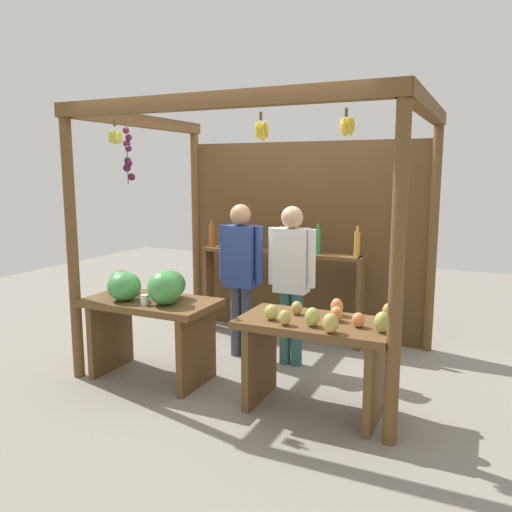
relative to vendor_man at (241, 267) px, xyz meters
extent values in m
plane|color=gray|center=(0.30, -0.07, -0.94)|extent=(12.00, 12.00, 0.00)
cylinder|color=brown|center=(-1.13, -1.12, 0.30)|extent=(0.10, 0.10, 2.46)
cylinder|color=brown|center=(1.72, -1.12, 0.30)|extent=(0.10, 0.10, 2.46)
cylinder|color=brown|center=(-1.13, 0.99, 0.30)|extent=(0.10, 0.10, 2.46)
cylinder|color=brown|center=(1.72, 0.99, 0.30)|extent=(0.10, 0.10, 2.46)
cube|color=brown|center=(0.30, -1.12, 1.47)|extent=(2.95, 0.12, 0.12)
cube|color=brown|center=(-1.13, -0.07, 1.47)|extent=(0.12, 2.21, 0.12)
cube|color=brown|center=(1.72, -0.07, 1.47)|extent=(0.12, 2.21, 0.12)
cube|color=#52381E|center=(0.30, 1.01, 0.17)|extent=(2.85, 0.04, 2.22)
cylinder|color=brown|center=(0.65, -0.96, 1.36)|extent=(0.02, 0.02, 0.06)
ellipsoid|color=gold|center=(0.69, -0.95, 1.26)|extent=(0.04, 0.08, 0.13)
ellipsoid|color=gold|center=(0.67, -0.94, 1.25)|extent=(0.05, 0.05, 0.13)
ellipsoid|color=gold|center=(0.65, -0.92, 1.27)|extent=(0.08, 0.04, 0.13)
ellipsoid|color=gold|center=(0.62, -0.93, 1.26)|extent=(0.06, 0.06, 0.13)
ellipsoid|color=gold|center=(0.63, -0.96, 1.26)|extent=(0.04, 0.08, 0.13)
ellipsoid|color=gold|center=(0.64, -0.98, 1.25)|extent=(0.07, 0.06, 0.13)
ellipsoid|color=gold|center=(0.65, -0.98, 1.24)|extent=(0.08, 0.04, 0.13)
ellipsoid|color=gold|center=(0.68, -0.98, 1.23)|extent=(0.05, 0.05, 0.13)
cylinder|color=brown|center=(1.30, -0.92, 1.36)|extent=(0.02, 0.02, 0.06)
ellipsoid|color=gold|center=(1.34, -0.92, 1.27)|extent=(0.04, 0.06, 0.11)
ellipsoid|color=gold|center=(1.31, -0.90, 1.27)|extent=(0.06, 0.06, 0.12)
ellipsoid|color=gold|center=(1.30, -0.90, 1.27)|extent=(0.06, 0.04, 0.12)
ellipsoid|color=gold|center=(1.28, -0.90, 1.27)|extent=(0.06, 0.05, 0.12)
ellipsoid|color=gold|center=(1.27, -0.91, 1.27)|extent=(0.04, 0.06, 0.12)
ellipsoid|color=gold|center=(1.27, -0.93, 1.27)|extent=(0.05, 0.07, 0.12)
ellipsoid|color=gold|center=(1.28, -0.95, 1.24)|extent=(0.07, 0.05, 0.12)
ellipsoid|color=gold|center=(1.30, -0.95, 1.25)|extent=(0.05, 0.04, 0.11)
ellipsoid|color=gold|center=(1.33, -0.94, 1.25)|extent=(0.06, 0.06, 0.12)
cylinder|color=brown|center=(-0.70, -0.99, 1.36)|extent=(0.02, 0.02, 0.06)
ellipsoid|color=#D1CC4C|center=(-0.68, -0.99, 1.24)|extent=(0.04, 0.07, 0.12)
ellipsoid|color=#D1CC4C|center=(-0.67, -0.95, 1.24)|extent=(0.05, 0.05, 0.12)
ellipsoid|color=#D1CC4C|center=(-0.71, -0.95, 1.23)|extent=(0.06, 0.04, 0.12)
ellipsoid|color=#D1CC4C|center=(-0.73, -0.97, 1.25)|extent=(0.05, 0.06, 0.12)
ellipsoid|color=#D1CC4C|center=(-0.74, -1.01, 1.24)|extent=(0.05, 0.05, 0.12)
ellipsoid|color=#D1CC4C|center=(-0.71, -1.01, 1.23)|extent=(0.06, 0.04, 0.12)
ellipsoid|color=#D1CC4C|center=(-0.67, -1.01, 1.25)|extent=(0.05, 0.05, 0.12)
cylinder|color=#4C422D|center=(-0.73, -0.80, 1.11)|extent=(0.01, 0.01, 0.55)
sphere|color=#601E42|center=(-0.71, -0.82, 1.31)|extent=(0.06, 0.06, 0.06)
sphere|color=#511938|center=(-0.71, -0.79, 1.25)|extent=(0.06, 0.06, 0.06)
sphere|color=#601E42|center=(-0.75, -0.77, 1.20)|extent=(0.07, 0.07, 0.07)
sphere|color=#511938|center=(-0.72, -0.80, 1.15)|extent=(0.06, 0.06, 0.06)
sphere|color=#47142D|center=(-0.71, -0.82, 1.05)|extent=(0.06, 0.06, 0.06)
sphere|color=#47142D|center=(-0.71, -0.81, 1.02)|extent=(0.07, 0.07, 0.07)
sphere|color=#47142D|center=(-0.76, -0.78, 0.98)|extent=(0.07, 0.07, 0.07)
sphere|color=#47142D|center=(-0.71, -0.77, 0.90)|extent=(0.07, 0.07, 0.07)
cube|color=brown|center=(-0.49, -0.86, -0.22)|extent=(1.20, 0.64, 0.06)
cube|color=brown|center=(-0.97, -0.86, -0.59)|extent=(0.06, 0.58, 0.68)
cube|color=brown|center=(-0.01, -0.86, -0.59)|extent=(0.06, 0.58, 0.68)
ellipsoid|color=#429347|center=(-0.67, -0.98, -0.06)|extent=(0.39, 0.39, 0.26)
ellipsoid|color=#38843D|center=(-0.35, -0.75, -0.06)|extent=(0.32, 0.32, 0.26)
ellipsoid|color=#2D7533|center=(-0.88, -0.77, -0.08)|extent=(0.34, 0.34, 0.22)
ellipsoid|color=#429347|center=(-0.26, -0.95, -0.05)|extent=(0.40, 0.40, 0.29)
cylinder|color=white|center=(-0.41, -1.04, -0.15)|extent=(0.07, 0.07, 0.09)
cube|color=brown|center=(1.08, -0.86, -0.22)|extent=(1.20, 0.64, 0.06)
cube|color=brown|center=(0.60, -0.86, -0.59)|extent=(0.06, 0.58, 0.68)
cube|color=brown|center=(1.56, -0.86, -0.59)|extent=(0.06, 0.58, 0.68)
ellipsoid|color=#B79E47|center=(1.59, -0.60, -0.13)|extent=(0.13, 0.13, 0.13)
ellipsoid|color=#E07F47|center=(1.23, -0.81, -0.13)|extent=(0.14, 0.14, 0.12)
ellipsoid|color=#A8B24C|center=(1.10, -1.02, -0.12)|extent=(0.16, 0.16, 0.14)
ellipsoid|color=#E07F47|center=(1.19, -0.65, -0.12)|extent=(0.10, 0.10, 0.14)
ellipsoid|color=#A8B24C|center=(1.61, -0.95, -0.12)|extent=(0.16, 0.16, 0.15)
ellipsoid|color=#A8B24C|center=(0.76, -0.99, -0.13)|extent=(0.12, 0.12, 0.12)
ellipsoid|color=#B79E47|center=(0.89, -0.76, -0.14)|extent=(0.12, 0.12, 0.11)
ellipsoid|color=#E07F47|center=(1.42, -0.89, -0.14)|extent=(0.12, 0.12, 0.11)
ellipsoid|color=#B79E47|center=(1.28, -1.11, -0.12)|extent=(0.17, 0.17, 0.15)
ellipsoid|color=#B79E47|center=(0.91, -1.08, -0.13)|extent=(0.10, 0.10, 0.12)
cube|color=brown|center=(-0.80, 0.72, -0.44)|extent=(0.05, 0.20, 1.00)
cube|color=brown|center=(1.05, 0.72, -0.44)|extent=(0.05, 0.20, 1.00)
cube|color=brown|center=(0.13, 0.72, 0.04)|extent=(1.85, 0.22, 0.04)
cylinder|color=#994C1E|center=(-0.75, 0.72, 0.19)|extent=(0.07, 0.07, 0.26)
cylinder|color=#994C1E|center=(-0.75, 0.72, 0.35)|extent=(0.03, 0.03, 0.06)
cylinder|color=gold|center=(-0.31, 0.72, 0.19)|extent=(0.07, 0.07, 0.24)
cylinder|color=gold|center=(-0.31, 0.72, 0.34)|extent=(0.03, 0.03, 0.06)
cylinder|color=#994C1E|center=(0.14, 0.72, 0.18)|extent=(0.06, 0.06, 0.23)
cylinder|color=#994C1E|center=(0.14, 0.72, 0.32)|extent=(0.03, 0.03, 0.06)
cylinder|color=#338C4C|center=(0.57, 0.72, 0.20)|extent=(0.06, 0.06, 0.27)
cylinder|color=#338C4C|center=(0.57, 0.72, 0.36)|extent=(0.03, 0.03, 0.06)
cylinder|color=gold|center=(1.00, 0.72, 0.20)|extent=(0.06, 0.06, 0.27)
cylinder|color=gold|center=(1.00, 0.72, 0.36)|extent=(0.03, 0.03, 0.06)
cylinder|color=#3D404F|center=(-0.06, 0.00, -0.57)|extent=(0.11, 0.11, 0.73)
cylinder|color=#3D404F|center=(0.06, 0.00, -0.57)|extent=(0.11, 0.11, 0.73)
cube|color=#2D428C|center=(0.00, 0.00, 0.11)|extent=(0.32, 0.19, 0.62)
cylinder|color=#2D428C|center=(-0.20, 0.00, 0.14)|extent=(0.08, 0.08, 0.56)
cylinder|color=#2D428C|center=(0.20, 0.00, 0.14)|extent=(0.08, 0.08, 0.56)
sphere|color=tan|center=(0.00, 0.00, 0.52)|extent=(0.21, 0.21, 0.21)
cylinder|color=#2F5E58|center=(0.49, -0.01, -0.57)|extent=(0.11, 0.11, 0.73)
cylinder|color=#2F5E58|center=(0.61, -0.01, -0.57)|extent=(0.11, 0.11, 0.73)
cube|color=white|center=(0.55, -0.01, 0.11)|extent=(0.32, 0.19, 0.62)
cylinder|color=white|center=(0.35, -0.01, 0.14)|extent=(0.08, 0.08, 0.56)
cylinder|color=white|center=(0.75, -0.01, 0.14)|extent=(0.08, 0.08, 0.56)
sphere|color=tan|center=(0.55, -0.01, 0.52)|extent=(0.21, 0.21, 0.21)
camera|label=1|loc=(2.29, -4.55, 0.95)|focal=36.09mm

